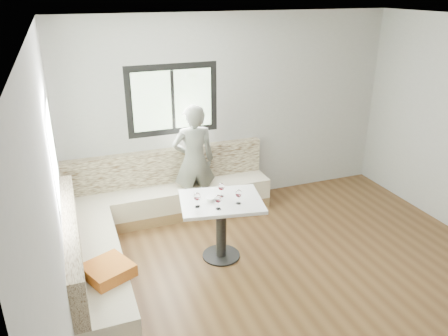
# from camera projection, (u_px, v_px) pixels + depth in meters

# --- Properties ---
(room) EXTENTS (5.01, 5.01, 2.81)m
(room) POSITION_uv_depth(u_px,v_px,m) (314.00, 171.00, 4.34)
(room) COLOR brown
(room) RESTS_ON ground
(banquette) EXTENTS (2.90, 2.80, 0.95)m
(banquette) POSITION_uv_depth(u_px,v_px,m) (142.00, 220.00, 5.60)
(banquette) COLOR #977145
(banquette) RESTS_ON ground
(table) EXTENTS (1.07, 0.90, 0.78)m
(table) POSITION_uv_depth(u_px,v_px,m) (221.00, 214.00, 5.22)
(table) COLOR black
(table) RESTS_ON ground
(person) EXTENTS (0.64, 0.45, 1.65)m
(person) POSITION_uv_depth(u_px,v_px,m) (194.00, 161.00, 6.18)
(person) COLOR slate
(person) RESTS_ON ground
(olive_ramekin) EXTENTS (0.10, 0.10, 0.04)m
(olive_ramekin) POSITION_uv_depth(u_px,v_px,m) (211.00, 199.00, 5.12)
(olive_ramekin) COLOR white
(olive_ramekin) RESTS_ON table
(wine_glass_a) EXTENTS (0.08, 0.08, 0.17)m
(wine_glass_a) POSITION_uv_depth(u_px,v_px,m) (197.00, 197.00, 4.94)
(wine_glass_a) COLOR white
(wine_glass_a) RESTS_ON table
(wine_glass_b) EXTENTS (0.08, 0.08, 0.17)m
(wine_glass_b) POSITION_uv_depth(u_px,v_px,m) (218.00, 199.00, 4.89)
(wine_glass_b) COLOR white
(wine_glass_b) RESTS_ON table
(wine_glass_c) EXTENTS (0.08, 0.08, 0.17)m
(wine_glass_c) POSITION_uv_depth(u_px,v_px,m) (239.00, 194.00, 5.01)
(wine_glass_c) COLOR white
(wine_glass_c) RESTS_ON table
(wine_glass_d) EXTENTS (0.08, 0.08, 0.17)m
(wine_glass_d) POSITION_uv_depth(u_px,v_px,m) (221.00, 187.00, 5.18)
(wine_glass_d) COLOR white
(wine_glass_d) RESTS_ON table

